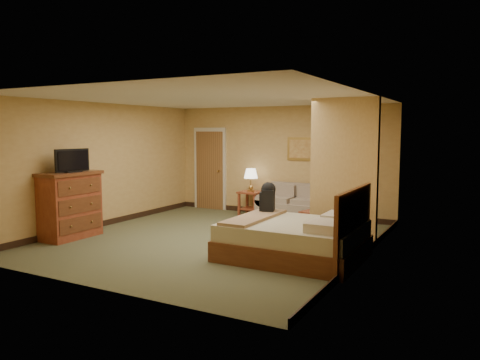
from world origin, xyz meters
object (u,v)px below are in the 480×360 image
Objects in this scene: loveseat at (294,208)px; dresser at (70,205)px; coffee_table at (320,217)px; bed at (297,239)px.

loveseat is 1.29× the size of dresser.
loveseat is at bearing 136.70° from coffee_table.
dresser is (-3.03, -3.71, 0.37)m from loveseat.
coffee_table is at bearing 99.58° from bed.
coffee_table is 0.35× the size of bed.
loveseat is 2.18× the size of coffee_table.
bed is (4.29, 0.70, -0.31)m from dresser.
dresser is 4.36m from bed.
coffee_table is 0.59× the size of dresser.
dresser reaches higher than loveseat.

